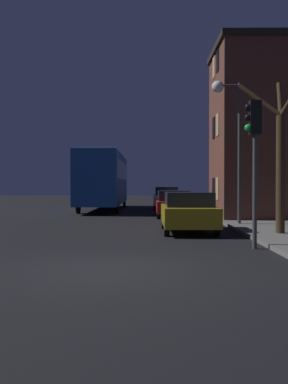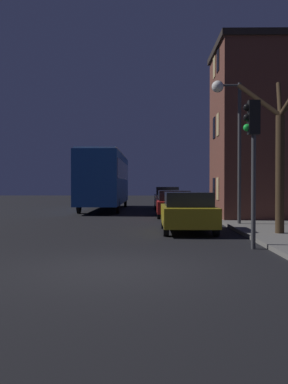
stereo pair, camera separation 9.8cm
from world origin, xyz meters
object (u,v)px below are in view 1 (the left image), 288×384
streetlamp (228,119)px  car_near_lane (188,212)px  bare_tree (281,150)px  bus (104,177)px  car_far_lane (166,197)px  traffic_light (254,142)px  car_mid_lane (173,203)px

streetlamp → car_near_lane: 4.66m
streetlamp → bare_tree: (1.08, -3.43, -1.57)m
streetlamp → bare_tree: 3.93m
streetlamp → bus: streetlamp is taller
car_near_lane → car_far_lane: (-0.18, 14.59, 0.08)m
car_far_lane → streetlamp: bearing=-80.7°
traffic_light → car_mid_lane: 11.74m
streetlamp → bare_tree: bearing=-72.6°
streetlamp → traffic_light: streetlamp is taller
streetlamp → car_mid_lane: size_ratio=1.25×
streetlamp → bus: bearing=118.4°
traffic_light → bus: traffic_light is taller
streetlamp → car_mid_lane: (-1.96, 5.28, -3.70)m
car_far_lane → car_mid_lane: bearing=-89.4°
bus → car_far_lane: (4.26, 0.77, -1.45)m
bare_tree → bus: (-7.37, 15.07, -0.58)m
traffic_light → car_near_lane: size_ratio=1.02×
streetlamp → car_far_lane: size_ratio=1.30×
streetlamp → bus: 13.40m
bare_tree → traffic_light: bearing=-119.8°
bare_tree → car_far_lane: size_ratio=1.19×
bus → car_near_lane: size_ratio=3.05×
car_near_lane → car_far_lane: car_far_lane is taller
bus → car_mid_lane: size_ratio=2.51×
bare_tree → bus: bearing=116.1°
traffic_light → bare_tree: 3.15m
bus → car_mid_lane: bearing=-55.7°
bus → car_far_lane: bearing=10.3°
streetlamp → car_near_lane: bearing=-130.4°
car_near_lane → car_mid_lane: 7.46m
bare_tree → car_mid_lane: bare_tree is taller
car_near_lane → streetlamp: bearing=49.6°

